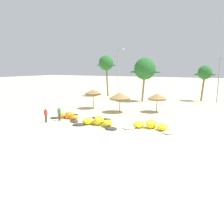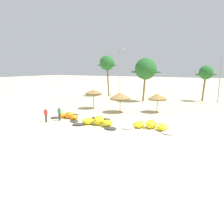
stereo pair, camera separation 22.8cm
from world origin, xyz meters
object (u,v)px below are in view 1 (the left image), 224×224
kite_left (98,122)px  kite_left_of_center (150,126)px  beach_umbrella_middle (120,96)px  lamppost_west_center (220,77)px  person_by_umbrellas (59,114)px  palm_left_of_gap (205,73)px  beach_umbrella_near_palms (157,97)px  beach_umbrella_near_van (93,92)px  kite_far_left (68,116)px  palm_leftmost (106,63)px  palm_left (145,69)px  lamppost_west (119,70)px  person_near_kites (46,115)px

kite_left → kite_left_of_center: kite_left is taller
beach_umbrella_middle → lamppost_west_center: bearing=53.1°
kite_left_of_center → person_by_umbrellas: 10.83m
palm_left_of_gap → beach_umbrella_near_palms: bearing=-108.1°
beach_umbrella_near_van → lamppost_west_center: bearing=41.8°
kite_left_of_center → palm_left_of_gap: 23.93m
kite_far_left → person_by_umbrellas: (-0.36, -1.19, 0.49)m
kite_left → palm_leftmost: size_ratio=0.63×
beach_umbrella_near_palms → palm_left: 10.92m
kite_left → palm_left: bearing=94.3°
kite_left_of_center → palm_leftmost: 28.28m
palm_leftmost → kite_left_of_center: bearing=-51.7°
kite_far_left → palm_leftmost: bearing=107.0°
kite_left_of_center → lamppost_west: bearing=122.5°
kite_left → palm_left_of_gap: 26.34m
palm_left_of_gap → lamppost_west_center: lamppost_west_center is taller
lamppost_west → palm_leftmost: bearing=-134.5°
lamppost_west → kite_left_of_center: bearing=-57.5°
person_near_kites → palm_leftmost: bearing=102.7°
kite_left → person_near_kites: person_near_kites is taller
beach_umbrella_near_palms → person_near_kites: size_ratio=1.65×
palm_left_of_gap → lamppost_west: size_ratio=0.64×
lamppost_west_center → kite_left_of_center: bearing=-103.6°
beach_umbrella_near_van → palm_left: 12.04m
beach_umbrella_near_van → beach_umbrella_near_palms: size_ratio=1.10×
person_by_umbrellas → kite_far_left: bearing=73.3°
kite_far_left → kite_left: bearing=-11.8°
kite_left_of_center → person_by_umbrellas: (-10.72, -1.45, 0.48)m
beach_umbrella_near_van → person_by_umbrellas: bearing=-85.4°
kite_left_of_center → lamppost_west: lamppost_west is taller
kite_far_left → beach_umbrella_near_van: (-1.06, 7.46, 2.22)m
palm_left_of_gap → lamppost_west_center: bearing=-21.5°
palm_left → lamppost_west_center: lamppost_west_center is taller
person_by_umbrellas → palm_left: bearing=78.9°
palm_leftmost → person_near_kites: bearing=-77.3°
kite_left_of_center → lamppost_west_center: (5.36, 22.24, 4.25)m
beach_umbrella_near_van → palm_left: size_ratio=0.37×
palm_leftmost → palm_left_of_gap: (19.79, 1.72, -1.88)m
kite_left → palm_left_of_gap: bearing=71.3°
kite_left_of_center → palm_left: 19.97m
kite_left_of_center → beach_umbrella_middle: size_ratio=1.86×
palm_left_of_gap → palm_leftmost: bearing=-175.0°
kite_left_of_center → palm_left_of_gap: (2.76, 23.26, 4.88)m
kite_left_of_center → palm_left: (-6.95, 17.86, 5.61)m
beach_umbrella_near_van → palm_leftmost: 16.04m
kite_left → lamppost_west: (-9.50, 24.84, 5.30)m
kite_far_left → beach_umbrella_near_palms: 12.58m
beach_umbrella_near_van → lamppost_west_center: 22.62m
beach_umbrella_middle → palm_left: (-0.41, 11.45, 3.63)m
palm_left_of_gap → lamppost_west: (-17.78, 0.31, 0.45)m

